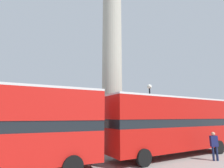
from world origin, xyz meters
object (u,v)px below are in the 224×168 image
at_px(equestrian_statue, 154,124).
at_px(street_lamp, 150,109).
at_px(pedestrian_near_lamp, 214,144).
at_px(monument_column, 112,61).
at_px(bus_b, 171,123).

height_order(equestrian_statue, street_lamp, equestrian_statue).
relative_size(equestrian_statue, pedestrian_near_lamp, 3.45).
bearing_deg(monument_column, pedestrian_near_lamp, -68.26).
bearing_deg(monument_column, bus_b, -71.14).
height_order(equestrian_statue, pedestrian_near_lamp, equestrian_statue).
relative_size(bus_b, pedestrian_near_lamp, 5.82).
bearing_deg(pedestrian_near_lamp, equestrian_statue, 87.17).
bearing_deg(equestrian_statue, monument_column, -139.23).
relative_size(equestrian_statue, street_lamp, 1.04).
relative_size(monument_column, bus_b, 2.02).
xyz_separation_m(monument_column, street_lamp, (3.13, -2.15, -5.07)).
distance_m(monument_column, bus_b, 8.75).
bearing_deg(bus_b, equestrian_statue, 52.98).
distance_m(street_lamp, pedestrian_near_lamp, 6.54).
bearing_deg(street_lamp, equestrian_statue, 45.94).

